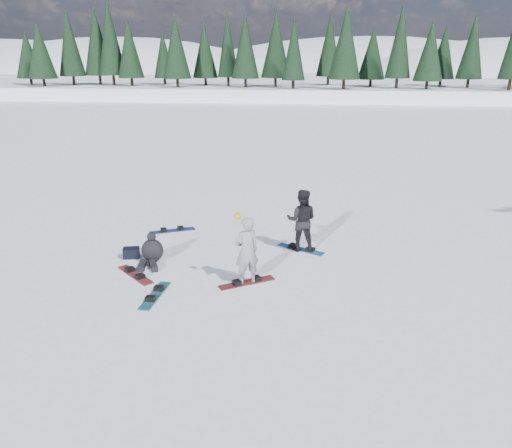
{
  "coord_description": "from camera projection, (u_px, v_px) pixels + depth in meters",
  "views": [
    {
      "loc": [
        0.24,
        -11.58,
        5.56
      ],
      "look_at": [
        -1.2,
        1.34,
        1.1
      ],
      "focal_mm": 35.0,
      "sensor_mm": 36.0,
      "label": 1
    }
  ],
  "objects": [
    {
      "name": "ground",
      "position": [
        297.0,
        283.0,
        12.71
      ],
      "size": [
        420.0,
        420.0,
        0.0
      ],
      "primitive_type": "plane",
      "color": "white",
      "rests_on": "ground"
    },
    {
      "name": "alpine_backdrop",
      "position": [
        282.0,
        106.0,
        196.3
      ],
      "size": [
        412.5,
        227.0,
        53.2
      ],
      "color": "white",
      "rests_on": "ground"
    },
    {
      "name": "snowboarder_woman",
      "position": [
        246.0,
        251.0,
        12.43
      ],
      "size": [
        0.77,
        0.7,
        1.92
      ],
      "rotation": [
        0.0,
        0.0,
        3.69
      ],
      "color": "gray",
      "rests_on": "ground"
    },
    {
      "name": "snowboarder_man",
      "position": [
        302.0,
        220.0,
        14.59
      ],
      "size": [
        0.95,
        0.76,
        1.86
      ],
      "primitive_type": "imported",
      "rotation": [
        0.0,
        0.0,
        3.08
      ],
      "color": "black",
      "rests_on": "ground"
    },
    {
      "name": "seated_rider",
      "position": [
        152.0,
        251.0,
        13.89
      ],
      "size": [
        0.75,
        1.11,
        0.87
      ],
      "rotation": [
        0.0,
        0.0,
        0.31
      ],
      "color": "black",
      "rests_on": "ground"
    },
    {
      "name": "gear_bag",
      "position": [
        131.0,
        253.0,
        14.26
      ],
      "size": [
        0.51,
        0.39,
        0.3
      ],
      "primitive_type": "cube",
      "rotation": [
        0.0,
        0.0,
        0.22
      ],
      "color": "black",
      "rests_on": "ground"
    },
    {
      "name": "snowboard_woman",
      "position": [
        247.0,
        283.0,
        12.72
      ],
      "size": [
        1.42,
        1.04,
        0.03
      ],
      "primitive_type": "cube",
      "rotation": [
        0.0,
        0.0,
        0.56
      ],
      "color": "maroon",
      "rests_on": "ground"
    },
    {
      "name": "snowboard_man",
      "position": [
        301.0,
        249.0,
        14.88
      ],
      "size": [
        1.46,
        0.94,
        0.03
      ],
      "primitive_type": "cube",
      "rotation": [
        0.0,
        0.0,
        -0.48
      ],
      "color": "#1D62A0",
      "rests_on": "ground"
    },
    {
      "name": "snowboard_loose_c",
      "position": [
        172.0,
        231.0,
        16.43
      ],
      "size": [
        1.47,
        0.9,
        0.03
      ],
      "primitive_type": "cube",
      "rotation": [
        0.0,
        0.0,
        0.45
      ],
      "color": "navy",
      "rests_on": "ground"
    },
    {
      "name": "snowboard_loose_b",
      "position": [
        135.0,
        275.0,
        13.16
      ],
      "size": [
        1.29,
        1.23,
        0.03
      ],
      "primitive_type": "cube",
      "rotation": [
        0.0,
        0.0,
        -0.75
      ],
      "color": "maroon",
      "rests_on": "ground"
    },
    {
      "name": "snowboard_loose_a",
      "position": [
        155.0,
        296.0,
        12.04
      ],
      "size": [
        0.38,
        1.51,
        0.03
      ],
      "primitive_type": "cube",
      "rotation": [
        0.0,
        0.0,
        1.51
      ],
      "color": "#186C84",
      "rests_on": "ground"
    }
  ]
}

